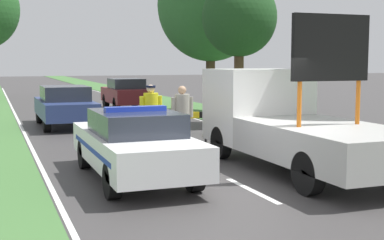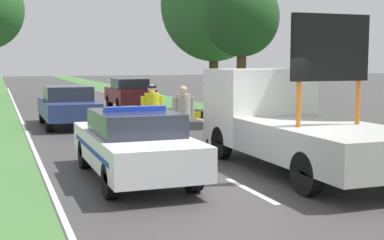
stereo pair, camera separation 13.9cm
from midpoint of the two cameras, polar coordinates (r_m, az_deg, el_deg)
The scene contains 14 objects.
ground_plane at distance 10.79m, azimuth 4.53°, elevation -6.78°, with size 160.00×160.00×0.00m, color #3D3A3A.
lane_markings at distance 23.39m, azimuth -9.52°, elevation 0.25°, with size 7.17×56.10×0.01m.
grass_verge_right at distance 31.14m, azimuth -2.56°, elevation 1.84°, with size 3.08×120.00×0.03m.
police_car at distance 11.12m, azimuth -6.53°, elevation -2.51°, with size 1.81×4.80×1.52m.
work_truck at distance 12.46m, azimuth 9.86°, elevation -0.10°, with size 2.27×6.16×3.36m.
road_barrier at distance 15.41m, azimuth -3.40°, elevation 0.17°, with size 3.36×0.08×0.95m.
police_officer at distance 14.84m, azimuth -4.67°, elevation 0.98°, with size 0.64×0.41×1.79m.
pedestrian_civilian at distance 14.66m, azimuth -1.33°, elevation 0.81°, with size 0.63×0.40×1.77m.
traffic_cone_near_police at distance 15.88m, azimuth -4.98°, elevation -1.55°, with size 0.40×0.40×0.55m.
traffic_cone_centre_front at distance 13.06m, azimuth -1.19°, elevation -3.31°, with size 0.37×0.37×0.52m.
queued_car_hatch_blue at distance 20.52m, azimuth -13.60°, elevation 1.54°, with size 1.85×4.64×1.52m.
queued_car_wagon_maroon at distance 27.33m, azimuth -7.20°, elevation 2.84°, with size 1.79×4.01×1.56m.
roadside_tree_near_right at distance 25.17m, azimuth 1.85°, elevation 12.10°, with size 4.91×4.91×7.57m.
roadside_tree_mid_right at distance 20.35m, azimuth 4.87°, elevation 10.76°, with size 2.80×2.80×5.54m.
Camera 1 is at (-4.56, -9.47, 2.44)m, focal length 50.00 mm.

